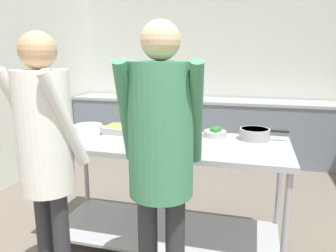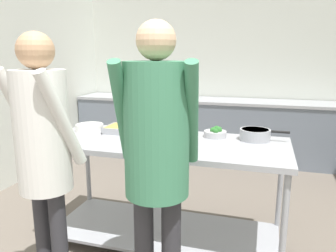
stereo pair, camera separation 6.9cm
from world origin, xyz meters
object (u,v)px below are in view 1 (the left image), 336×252
object	(u,v)px
broccoli_bowl	(215,133)
plate_stack	(88,128)
water_bottle	(184,90)
guest_serving_left	(161,145)
serving_tray_roast	(167,142)
sauce_pan	(255,134)
guest_serving_right	(45,144)
serving_tray_vegetables	(129,130)

from	to	relation	value
broccoli_bowl	plate_stack	bearing A→B (deg)	-175.15
water_bottle	broccoli_bowl	bearing A→B (deg)	-71.50
broccoli_bowl	guest_serving_left	distance (m)	1.01
serving_tray_roast	water_bottle	xyz separation A→B (m)	(-0.45, 2.66, 0.11)
sauce_pan	guest_serving_right	bearing A→B (deg)	-138.21
serving_tray_roast	guest_serving_left	xyz separation A→B (m)	(0.14, -0.62, 0.16)
broccoli_bowl	guest_serving_right	world-z (taller)	guest_serving_right
guest_serving_left	serving_tray_roast	bearing A→B (deg)	102.53
guest_serving_left	sauce_pan	bearing A→B (deg)	63.12
plate_stack	sauce_pan	xyz separation A→B (m)	(1.43, 0.09, 0.02)
sauce_pan	guest_serving_right	world-z (taller)	guest_serving_right
guest_serving_right	serving_tray_roast	bearing A→B (deg)	52.05
serving_tray_vegetables	guest_serving_right	distance (m)	1.02
serving_tray_vegetables	broccoli_bowl	xyz separation A→B (m)	(0.75, 0.05, 0.01)
broccoli_bowl	guest_serving_left	world-z (taller)	guest_serving_left
sauce_pan	water_bottle	xyz separation A→B (m)	(-1.09, 2.31, 0.08)
water_bottle	sauce_pan	bearing A→B (deg)	-64.77
broccoli_bowl	water_bottle	size ratio (longest dim) A/B	0.66
plate_stack	guest_serving_left	distance (m)	1.30
broccoli_bowl	guest_serving_right	size ratio (longest dim) A/B	0.11
plate_stack	sauce_pan	world-z (taller)	sauce_pan
broccoli_bowl	sauce_pan	world-z (taller)	broccoli_bowl
sauce_pan	guest_serving_right	distance (m)	1.58
serving_tray_vegetables	serving_tray_roast	world-z (taller)	same
serving_tray_roast	guest_serving_right	size ratio (longest dim) A/B	0.22
broccoli_bowl	water_bottle	xyz separation A→B (m)	(-0.77, 2.30, 0.10)
plate_stack	broccoli_bowl	size ratio (longest dim) A/B	1.37
guest_serving_left	guest_serving_right	size ratio (longest dim) A/B	1.03
serving_tray_roast	guest_serving_right	distance (m)	0.89
serving_tray_roast	water_bottle	size ratio (longest dim) A/B	1.34
broccoli_bowl	sauce_pan	bearing A→B (deg)	-1.31
plate_stack	guest_serving_left	bearing A→B (deg)	-43.65
guest_serving_right	water_bottle	world-z (taller)	guest_serving_right
plate_stack	guest_serving_left	xyz separation A→B (m)	(0.94, -0.89, 0.15)
serving_tray_roast	water_bottle	distance (m)	2.70
plate_stack	sauce_pan	bearing A→B (deg)	3.49
plate_stack	serving_tray_roast	distance (m)	0.84
plate_stack	broccoli_bowl	distance (m)	1.12
serving_tray_vegetables	water_bottle	bearing A→B (deg)	90.56
serving_tray_vegetables	guest_serving_right	size ratio (longest dim) A/B	0.24
plate_stack	guest_serving_right	size ratio (longest dim) A/B	0.15
guest_serving_right	serving_tray_vegetables	bearing A→B (deg)	83.58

